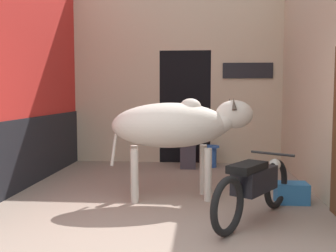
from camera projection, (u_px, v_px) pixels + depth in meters
ground_plane at (145, 245)px, 3.94m from camera, size 30.00×30.00×0.00m
wall_left_shopfront at (22, 67)px, 6.31m from camera, size 0.25×4.73×3.99m
wall_back_with_doorway at (180, 85)px, 8.73m from camera, size 4.50×0.93×3.99m
wall_right_with_door at (322, 63)px, 5.87m from camera, size 0.22×4.73×3.99m
cow at (178, 126)px, 5.61m from camera, size 2.09×0.96×1.46m
motorcycle_near at (255, 185)px, 4.65m from camera, size 1.12×1.66×0.76m
shopkeeper_seated at (188, 137)px, 7.95m from camera, size 0.44×0.33×1.22m
plastic_stool at (210, 156)px, 8.06m from camera, size 0.37×0.37×0.44m
crate at (291, 193)px, 5.44m from camera, size 0.44×0.32×0.28m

